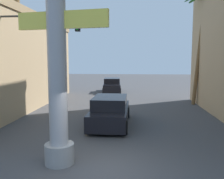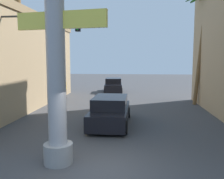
# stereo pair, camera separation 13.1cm
# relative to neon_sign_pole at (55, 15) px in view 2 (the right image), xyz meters

# --- Properties ---
(ground_plane) EXTENTS (89.28, 89.28, 0.00)m
(ground_plane) POSITION_rel_neon_sign_pole_xyz_m (1.46, 9.44, -5.02)
(ground_plane) COLOR #424244
(neon_sign_pole) EXTENTS (3.48, 1.00, 9.88)m
(neon_sign_pole) POSITION_rel_neon_sign_pole_xyz_m (0.00, 0.00, 0.00)
(neon_sign_pole) COLOR #9E9EA3
(neon_sign_pole) RESTS_ON ground
(traffic_light_mast) EXTENTS (5.40, 0.32, 5.90)m
(traffic_light_mast) POSITION_rel_neon_sign_pole_xyz_m (-3.21, 4.68, -0.83)
(traffic_light_mast) COLOR #333333
(traffic_light_mast) RESTS_ON ground
(car_lead) EXTENTS (2.08, 4.88, 1.56)m
(car_lead) POSITION_rel_neon_sign_pole_xyz_m (1.25, 5.34, -4.28)
(car_lead) COLOR black
(car_lead) RESTS_ON ground
(car_far) EXTENTS (2.22, 4.51, 1.56)m
(car_far) POSITION_rel_neon_sign_pole_xyz_m (0.16, 19.34, -4.28)
(car_far) COLOR black
(car_far) RESTS_ON ground
(palm_tree_mid_left) EXTENTS (2.49, 2.31, 8.98)m
(palm_tree_mid_left) POSITION_rel_neon_sign_pole_xyz_m (-5.27, 8.47, 0.09)
(palm_tree_mid_left) COLOR brown
(palm_tree_mid_left) RESTS_ON ground
(palm_tree_mid_right) EXTENTS (2.74, 2.70, 8.69)m
(palm_tree_mid_right) POSITION_rel_neon_sign_pole_xyz_m (7.64, 12.20, 0.65)
(palm_tree_mid_right) COLOR brown
(palm_tree_mid_right) RESTS_ON ground
(pedestrian_far_left) EXTENTS (0.42, 0.42, 1.79)m
(pedestrian_far_left) POSITION_rel_neon_sign_pole_xyz_m (-3.81, 13.94, -3.96)
(pedestrian_far_left) COLOR #3F3833
(pedestrian_far_left) RESTS_ON ground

